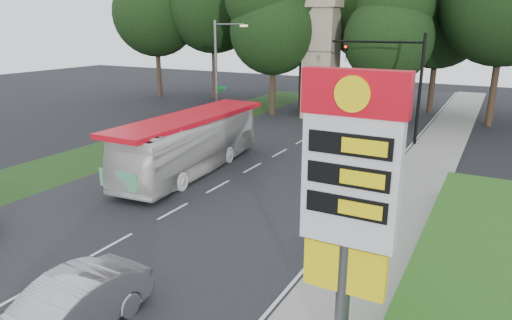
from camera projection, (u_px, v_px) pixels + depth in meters
The scene contains 15 objects.
ground at pixel (9, 302), 13.14m from camera, with size 120.00×120.00×0.00m, color black.
road_surface at pixel (229, 181), 23.24m from camera, with size 14.00×80.00×0.02m, color black.
sidewalk_right at pixel (399, 211), 19.34m from camera, with size 3.00×80.00×0.12m, color gray.
grass_verge_left at pixel (160, 136), 32.64m from camera, with size 5.00×50.00×0.02m, color #193814.
hedge at pixel (470, 257), 14.45m from camera, with size 3.00×14.00×1.20m, color #265516.
gas_station_pylon at pixel (349, 188), 9.34m from camera, with size 2.10×0.45×6.85m.
traffic_signal_mast at pixel (400, 73), 29.43m from camera, with size 6.10×0.35×7.20m.
streetlight_signs at pixel (219, 70), 33.61m from camera, with size 2.75×0.98×8.00m.
monument at pixel (321, 57), 37.88m from camera, with size 3.00×3.00×10.05m.
tree_west_near at pixel (273, 1), 46.03m from camera, with size 8.40×8.40×16.50m.
tree_east_near at pixel (441, 0), 38.81m from camera, with size 8.12×8.12×15.95m.
tree_monument_left at pixel (273, 12), 37.85m from camera, with size 7.28×7.28×14.30m.
tree_monument_right at pixel (390, 20), 34.11m from camera, with size 6.72×6.72×13.20m.
transit_bus at pixel (191, 144), 24.47m from camera, with size 2.58×11.04×3.07m, color silver.
sedan_silver at pixel (65, 312), 11.35m from camera, with size 1.67×4.78×1.58m, color #A1A2A8.
Camera 1 is at (11.71, -6.65, 7.65)m, focal length 32.00 mm.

